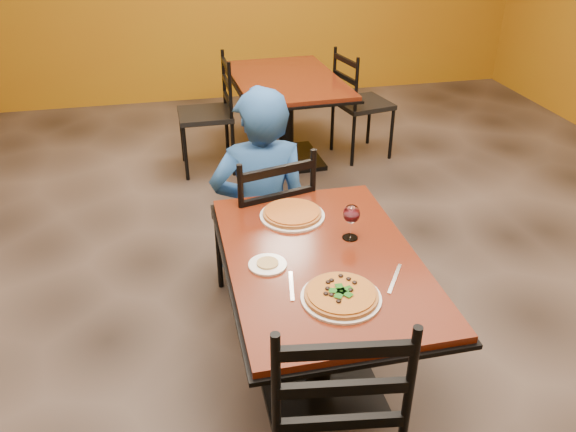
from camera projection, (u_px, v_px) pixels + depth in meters
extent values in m
cube|color=black|center=(295.00, 319.00, 3.23)|extent=(7.00, 8.00, 0.01)
cube|color=#60220F|center=(322.00, 260.00, 2.44)|extent=(0.80, 1.20, 0.03)
cube|color=black|center=(322.00, 264.00, 2.46)|extent=(0.83, 1.23, 0.02)
cylinder|color=black|center=(320.00, 326.00, 2.63)|extent=(0.12, 0.12, 0.66)
cube|color=black|center=(318.00, 381.00, 2.80)|extent=(0.55, 0.55, 0.04)
cube|color=#60220F|center=(286.00, 79.00, 4.73)|extent=(0.89, 1.30, 0.03)
cube|color=black|center=(286.00, 82.00, 4.75)|extent=(0.92, 1.33, 0.02)
cylinder|color=black|center=(286.00, 121.00, 4.92)|extent=(0.13, 0.13, 0.66)
cube|color=black|center=(286.00, 158.00, 5.09)|extent=(0.60, 0.60, 0.04)
imported|color=#1B4C98|center=(261.00, 185.00, 3.36)|extent=(0.61, 0.40, 1.19)
cylinder|color=white|center=(341.00, 298.00, 2.18)|extent=(0.31, 0.31, 0.01)
cylinder|color=maroon|center=(341.00, 294.00, 2.18)|extent=(0.28, 0.28, 0.02)
cylinder|color=white|center=(292.00, 216.00, 2.73)|extent=(0.31, 0.31, 0.01)
cylinder|color=#C27425|center=(292.00, 213.00, 2.72)|extent=(0.28, 0.28, 0.02)
cylinder|color=white|center=(268.00, 265.00, 2.37)|extent=(0.16, 0.16, 0.01)
cylinder|color=tan|center=(268.00, 263.00, 2.37)|extent=(0.09, 0.09, 0.01)
cube|color=silver|center=(291.00, 286.00, 2.25)|extent=(0.05, 0.19, 0.00)
cube|color=silver|center=(395.00, 278.00, 2.30)|extent=(0.13, 0.18, 0.00)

